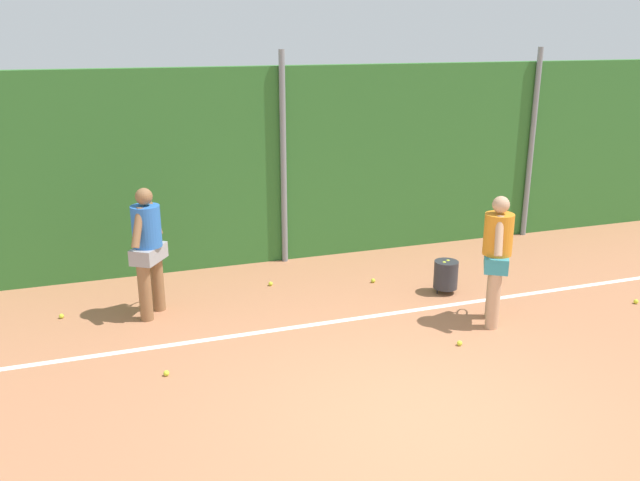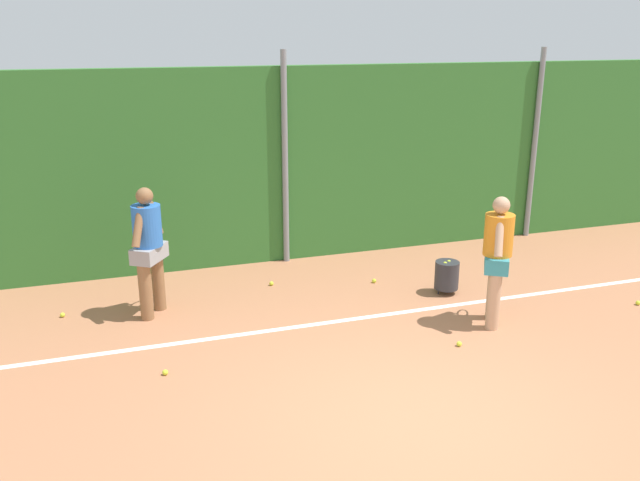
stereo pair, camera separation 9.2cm
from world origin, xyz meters
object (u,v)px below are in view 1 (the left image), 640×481
Objects in this scene: ball_hopper at (446,274)px; tennis_ball_7 at (460,343)px; tennis_ball_6 at (636,301)px; tennis_ball_3 at (61,316)px; player_foreground_near at (497,253)px; tennis_ball_0 at (373,281)px; player_midcourt at (148,245)px; tennis_ball_1 at (271,284)px; tennis_ball_4 at (166,373)px.

tennis_ball_7 is (-0.69, -1.63, -0.26)m from ball_hopper.
tennis_ball_6 and tennis_ball_7 have the same top height.
player_foreground_near is at bearing -19.85° from tennis_ball_3.
player_midcourt is at bearing -177.56° from tennis_ball_0.
tennis_ball_1 is at bearing -40.51° from player_midcourt.
tennis_ball_1 and tennis_ball_6 have the same top height.
tennis_ball_7 is (-3.11, -0.36, 0.00)m from tennis_ball_6.
tennis_ball_3 and tennis_ball_6 have the same top height.
tennis_ball_3 is 2.40m from tennis_ball_4.
tennis_ball_4 is at bearing 173.58° from tennis_ball_7.
player_midcourt is at bearing 148.13° from tennis_ball_7.
player_foreground_near reaches higher than tennis_ball_0.
tennis_ball_0 is at bearing -1.56° from tennis_ball_3.
tennis_ball_3 is at bearing 101.80° from player_foreground_near.
ball_hopper is at bearing 16.02° from tennis_ball_4.
player_midcourt reaches higher than tennis_ball_7.
tennis_ball_1 is at bearing 79.54° from player_foreground_near.
player_midcourt is at bearing 99.84° from player_foreground_near.
tennis_ball_6 is 1.00× the size of tennis_ball_7.
ball_hopper is 7.78× the size of tennis_ball_0.
tennis_ball_6 is at bearing 6.65° from tennis_ball_7.
tennis_ball_1 is at bearing 122.35° from tennis_ball_7.
player_foreground_near is 1.31m from tennis_ball_7.
ball_hopper is at bearing -24.68° from tennis_ball_1.
tennis_ball_1 is at bearing 4.93° from tennis_ball_3.
ball_hopper is (-0.07, 1.15, -0.69)m from player_foreground_near.
tennis_ball_1 and tennis_ball_7 have the same top height.
tennis_ball_1 is at bearing 166.09° from tennis_ball_0.
tennis_ball_1 is 5.40m from tennis_ball_6.
player_foreground_near reaches higher than tennis_ball_7.
tennis_ball_7 is at bearing -57.65° from tennis_ball_1.
player_midcourt reaches higher than ball_hopper.
player_foreground_near is 26.68× the size of tennis_ball_7.
tennis_ball_4 is at bearing 122.71° from player_foreground_near.
ball_hopper reaches higher than tennis_ball_7.
player_foreground_near is 0.97× the size of player_midcourt.
tennis_ball_7 is at bearing -112.93° from ball_hopper.
player_midcourt is at bearing -12.48° from tennis_ball_3.
player_midcourt is 2.14m from tennis_ball_1.
tennis_ball_0 is (3.38, 0.14, -0.98)m from player_midcourt.
tennis_ball_0 is (-0.87, 0.73, -0.26)m from ball_hopper.
tennis_ball_0 is 1.00× the size of tennis_ball_4.
tennis_ball_0 and tennis_ball_4 have the same top height.
tennis_ball_4 is at bearing -163.98° from ball_hopper.
player_foreground_near is at bearing -78.57° from player_midcourt.
tennis_ball_1 is at bearing 51.81° from tennis_ball_4.
tennis_ball_4 is (-4.27, -1.23, -0.26)m from ball_hopper.
tennis_ball_4 is (-3.40, -1.95, 0.00)m from tennis_ball_0.
tennis_ball_4 is (-4.34, -0.08, -0.95)m from player_foreground_near.
player_foreground_near is at bearing -63.38° from tennis_ball_0.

